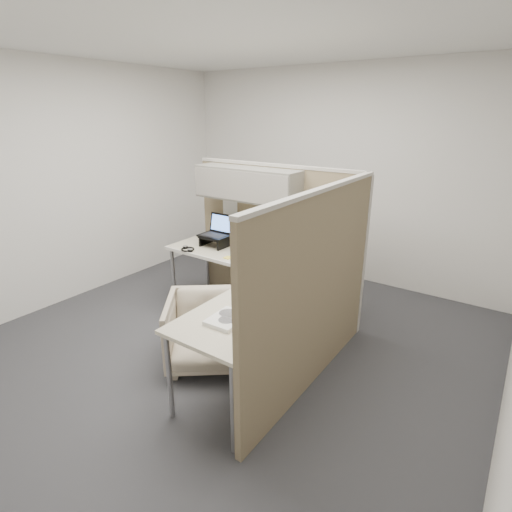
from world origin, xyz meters
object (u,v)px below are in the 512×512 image
Objects in this scene: desk at (251,277)px; office_chair at (206,328)px; monitor_left at (282,230)px; keyboard at (271,268)px.

office_chair is (-0.12, -0.50, -0.34)m from desk.
office_chair is at bearing -113.35° from monitor_left.
monitor_left reaches higher than desk.
desk is at bearing -99.42° from keyboard.
keyboard is (0.23, 0.69, 0.40)m from office_chair.
monitor_left is (-0.02, 0.57, 0.32)m from desk.
monitor_left reaches higher than keyboard.
keyboard is at bearing 58.76° from desk.
desk reaches higher than office_chair.
monitor_left is 0.99× the size of keyboard.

